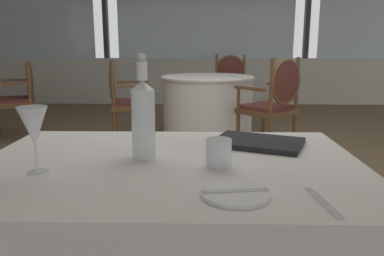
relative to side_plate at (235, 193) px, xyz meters
The scene contains 14 objects.
ground_plane 2.14m from the side_plate, 89.71° to the left, with size 15.02×15.02×0.00m, color #756047.
window_wall_far 6.29m from the side_plate, 89.91° to the left, with size 11.56×0.14×2.74m.
side_plate is the anchor object (origin of this frame).
butter_knife 0.01m from the side_plate, ahead, with size 0.17×0.02×0.00m, color silver.
dinner_fork 0.21m from the side_plate, 12.44° to the right, with size 0.18×0.02×0.00m, color silver.
water_bottle 0.44m from the side_plate, 130.60° to the left, with size 0.08×0.08×0.34m.
wine_glass 0.60m from the side_plate, 164.82° to the left, with size 0.09×0.09×0.20m.
water_tumbler 0.24m from the side_plate, 97.54° to the left, with size 0.08×0.08×0.09m, color white.
menu_book 0.50m from the side_plate, 75.06° to the left, with size 0.32×0.22×0.02m, color black.
background_table_0 3.58m from the side_plate, 90.01° to the left, with size 1.08×1.08×0.75m.
dining_chair_0_0 2.91m from the side_plate, 77.21° to the left, with size 0.66×0.66×0.99m.
dining_chair_0_1 4.50m from the side_plate, 86.11° to the left, with size 0.62×0.58×0.97m.
dining_chair_0_2 3.50m from the side_plate, 105.75° to the left, with size 0.55×0.60×0.94m.
dining_chair_1_2 4.11m from the side_plate, 122.23° to the left, with size 0.60×0.63×0.92m.
Camera 1 is at (-0.10, -2.91, 1.12)m, focal length 35.79 mm.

